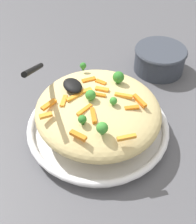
% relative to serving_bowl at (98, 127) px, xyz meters
% --- Properties ---
extents(ground_plane, '(2.40, 2.40, 0.00)m').
position_rel_serving_bowl_xyz_m(ground_plane, '(0.00, 0.00, -0.02)').
color(ground_plane, '#4C4C51').
extents(serving_bowl, '(0.35, 0.35, 0.04)m').
position_rel_serving_bowl_xyz_m(serving_bowl, '(0.00, 0.00, 0.00)').
color(serving_bowl, silver).
rests_on(serving_bowl, ground_plane).
extents(pasta_mound, '(0.30, 0.29, 0.09)m').
position_rel_serving_bowl_xyz_m(pasta_mound, '(0.00, 0.00, 0.06)').
color(pasta_mound, '#D1BA7A').
rests_on(pasta_mound, serving_bowl).
extents(carrot_piece_0, '(0.02, 0.03, 0.01)m').
position_rel_serving_bowl_xyz_m(carrot_piece_0, '(-0.07, 0.01, 0.10)').
color(carrot_piece_0, orange).
rests_on(carrot_piece_0, pasta_mound).
extents(carrot_piece_1, '(0.02, 0.02, 0.01)m').
position_rel_serving_bowl_xyz_m(carrot_piece_1, '(0.00, 0.01, 0.10)').
color(carrot_piece_1, orange).
rests_on(carrot_piece_1, pasta_mound).
extents(carrot_piece_2, '(0.02, 0.04, 0.01)m').
position_rel_serving_bowl_xyz_m(carrot_piece_2, '(-0.04, -0.10, 0.10)').
color(carrot_piece_2, orange).
rests_on(carrot_piece_2, pasta_mound).
extents(carrot_piece_3, '(0.01, 0.04, 0.01)m').
position_rel_serving_bowl_xyz_m(carrot_piece_3, '(-0.03, -0.05, 0.10)').
color(carrot_piece_3, orange).
rests_on(carrot_piece_3, pasta_mound).
extents(carrot_piece_4, '(0.01, 0.03, 0.01)m').
position_rel_serving_bowl_xyz_m(carrot_piece_4, '(-0.03, -0.02, 0.10)').
color(carrot_piece_4, orange).
rests_on(carrot_piece_4, pasta_mound).
extents(carrot_piece_5, '(0.03, 0.03, 0.01)m').
position_rel_serving_bowl_xyz_m(carrot_piece_5, '(0.03, 0.05, 0.10)').
color(carrot_piece_5, orange).
rests_on(carrot_piece_5, pasta_mound).
extents(carrot_piece_6, '(0.03, 0.03, 0.01)m').
position_rel_serving_bowl_xyz_m(carrot_piece_6, '(-0.02, 0.02, 0.10)').
color(carrot_piece_6, orange).
rests_on(carrot_piece_6, pasta_mound).
extents(carrot_piece_7, '(0.02, 0.03, 0.01)m').
position_rel_serving_bowl_xyz_m(carrot_piece_7, '(0.06, 0.05, 0.10)').
color(carrot_piece_7, orange).
rests_on(carrot_piece_7, pasta_mound).
extents(carrot_piece_8, '(0.04, 0.01, 0.01)m').
position_rel_serving_bowl_xyz_m(carrot_piece_8, '(0.06, 0.07, 0.10)').
color(carrot_piece_8, orange).
rests_on(carrot_piece_8, pasta_mound).
extents(carrot_piece_9, '(0.02, 0.04, 0.01)m').
position_rel_serving_bowl_xyz_m(carrot_piece_9, '(0.02, -0.05, 0.10)').
color(carrot_piece_9, orange).
rests_on(carrot_piece_9, pasta_mound).
extents(carrot_piece_10, '(0.04, 0.02, 0.01)m').
position_rel_serving_bowl_xyz_m(carrot_piece_10, '(0.04, -0.04, 0.10)').
color(carrot_piece_10, orange).
rests_on(carrot_piece_10, pasta_mound).
extents(carrot_piece_11, '(0.03, 0.03, 0.01)m').
position_rel_serving_bowl_xyz_m(carrot_piece_11, '(-0.03, -0.07, 0.10)').
color(carrot_piece_11, orange).
rests_on(carrot_piece_11, pasta_mound).
extents(carrot_piece_12, '(0.03, 0.02, 0.01)m').
position_rel_serving_bowl_xyz_m(carrot_piece_12, '(-0.04, 0.03, 0.10)').
color(carrot_piece_12, orange).
rests_on(carrot_piece_12, pasta_mound).
extents(carrot_piece_13, '(0.04, 0.03, 0.01)m').
position_rel_serving_bowl_xyz_m(carrot_piece_13, '(0.08, -0.09, 0.10)').
color(carrot_piece_13, orange).
rests_on(carrot_piece_13, pasta_mound).
extents(carrot_piece_14, '(0.02, 0.04, 0.01)m').
position_rel_serving_bowl_xyz_m(carrot_piece_14, '(0.13, -0.01, 0.10)').
color(carrot_piece_14, orange).
rests_on(carrot_piece_14, pasta_mound).
extents(carrot_piece_15, '(0.01, 0.03, 0.01)m').
position_rel_serving_bowl_xyz_m(carrot_piece_15, '(-0.01, -0.12, 0.10)').
color(carrot_piece_15, orange).
rests_on(carrot_piece_15, pasta_mound).
extents(broccoli_floret_0, '(0.02, 0.02, 0.02)m').
position_rel_serving_bowl_xyz_m(broccoli_floret_0, '(-0.11, 0.02, 0.11)').
color(broccoli_floret_0, '#296820').
rests_on(broccoli_floret_0, pasta_mound).
extents(broccoli_floret_1, '(0.03, 0.03, 0.03)m').
position_rel_serving_bowl_xyz_m(broccoli_floret_1, '(-0.02, 0.07, 0.11)').
color(broccoli_floret_1, '#296820').
rests_on(broccoli_floret_1, pasta_mound).
extents(broccoli_floret_2, '(0.02, 0.02, 0.03)m').
position_rel_serving_bowl_xyz_m(broccoli_floret_2, '(-0.00, -0.02, 0.11)').
color(broccoli_floret_2, '#377928').
rests_on(broccoli_floret_2, pasta_mound).
extents(broccoli_floret_3, '(0.02, 0.02, 0.02)m').
position_rel_serving_bowl_xyz_m(broccoli_floret_3, '(0.04, 0.02, 0.11)').
color(broccoli_floret_3, '#377928').
rests_on(broccoli_floret_3, pasta_mound).
extents(broccoli_floret_4, '(0.02, 0.02, 0.03)m').
position_rel_serving_bowl_xyz_m(broccoli_floret_4, '(0.09, -0.05, 0.11)').
color(broccoli_floret_4, '#377928').
rests_on(broccoli_floret_4, pasta_mound).
extents(broccoli_floret_5, '(0.02, 0.02, 0.02)m').
position_rel_serving_bowl_xyz_m(broccoli_floret_5, '(0.05, -0.07, 0.11)').
color(broccoli_floret_5, '#296820').
rests_on(broccoli_floret_5, pasta_mound).
extents(serving_spoon, '(0.15, 0.14, 0.11)m').
position_rel_serving_bowl_xyz_m(serving_spoon, '(-0.07, -0.06, 0.13)').
color(serving_spoon, black).
rests_on(serving_spoon, pasta_mound).
extents(companion_bowl, '(0.16, 0.16, 0.07)m').
position_rel_serving_bowl_xyz_m(companion_bowl, '(-0.13, 0.30, 0.02)').
color(companion_bowl, '#333842').
rests_on(companion_bowl, ground_plane).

